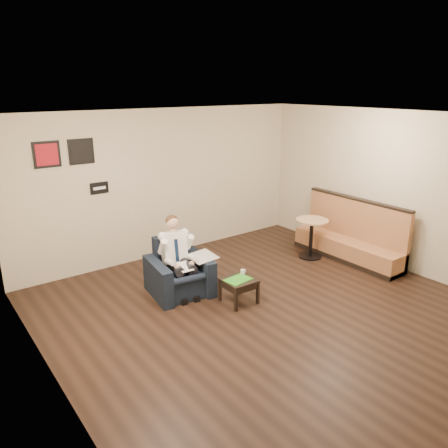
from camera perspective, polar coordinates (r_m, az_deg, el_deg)
ground at (r=6.60m, az=6.03°, el=-11.34°), size 6.00×6.00×0.00m
wall_back at (r=8.41m, az=-7.68°, el=5.23°), size 6.00×0.02×2.80m
wall_left at (r=4.66m, az=-21.84°, el=-6.32°), size 0.02×6.00×2.80m
wall_right at (r=8.33m, az=21.75°, el=4.01°), size 0.02×6.00×2.80m
ceiling at (r=5.79m, az=6.94°, el=13.68°), size 6.00×6.00×0.02m
seating_sign at (r=7.84m, az=-15.97°, el=4.54°), size 0.32×0.02×0.20m
art_print_left at (r=7.48m, az=-22.14°, el=8.40°), size 0.42×0.03×0.42m
art_print_right at (r=7.64m, az=-18.15°, el=8.99°), size 0.42×0.03×0.42m
armchair at (r=6.97m, az=-5.87°, el=-5.72°), size 1.01×1.01×0.87m
seated_man at (r=6.81m, az=-5.54°, el=-4.82°), size 0.68×0.92×1.19m
lap_papers at (r=6.75m, az=-5.20°, el=-5.57°), size 0.22×0.30×0.01m
newspaper at (r=6.97m, az=-2.86°, el=-4.26°), size 0.42×0.50×0.01m
side_table at (r=6.76m, az=1.93°, el=-8.68°), size 0.48×0.48×0.38m
green_folder at (r=6.65m, az=1.86°, el=-7.27°), size 0.41×0.31×0.01m
coffee_mug at (r=6.82m, az=2.46°, el=-6.28°), size 0.07×0.07×0.08m
smartphone at (r=6.80m, az=1.53°, el=-6.69°), size 0.13×0.08×0.01m
banquette at (r=8.57m, az=15.97°, el=-0.80°), size 0.53×2.24×1.15m
cafe_table at (r=8.55m, az=11.29°, el=-1.84°), size 0.65×0.65×0.76m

